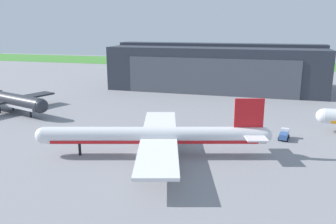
% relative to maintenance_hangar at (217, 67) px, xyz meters
% --- Properties ---
extents(ground_plane, '(440.00, 440.00, 0.00)m').
position_rel_maintenance_hangar_xyz_m(ground_plane, '(-3.89, -84.02, -8.89)').
color(ground_plane, gray).
extents(grass_field_strip, '(440.00, 56.00, 0.08)m').
position_rel_maintenance_hangar_xyz_m(grass_field_strip, '(-3.89, 100.07, -8.85)').
color(grass_field_strip, '#428533').
rests_on(grass_field_strip, ground_plane).
extents(maintenance_hangar, '(84.94, 36.65, 18.69)m').
position_rel_maintenance_hangar_xyz_m(maintenance_hangar, '(0.00, 0.00, 0.00)').
color(maintenance_hangar, '#2D333D').
rests_on(maintenance_hangar, ground_plane).
extents(airliner_far_right, '(34.35, 31.68, 13.23)m').
position_rel_maintenance_hangar_xyz_m(airliner_far_right, '(-54.87, -61.48, -5.01)').
color(airliner_far_right, '#282B33').
rests_on(airliner_far_right, ground_plane).
extents(airliner_near_left, '(46.30, 40.66, 11.86)m').
position_rel_maintenance_hangar_xyz_m(airliner_near_left, '(-0.42, -83.88, -4.76)').
color(airliner_near_left, silver).
rests_on(airliner_near_left, ground_plane).
extents(baggage_tug, '(2.76, 4.66, 2.27)m').
position_rel_maintenance_hangar_xyz_m(baggage_tug, '(25.23, -65.82, -7.77)').
color(baggage_tug, silver).
rests_on(baggage_tug, ground_plane).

